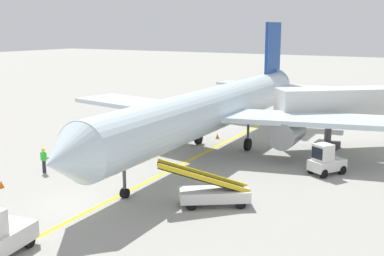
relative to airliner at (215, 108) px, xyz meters
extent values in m
plane|color=#9E9B93|center=(-0.29, -14.35, -3.42)|extent=(300.00, 300.00, 0.00)
cube|color=yellow|center=(0.03, -9.35, -3.41)|extent=(4.60, 79.90, 0.01)
cylinder|color=silver|center=(0.03, -0.54, 0.03)|extent=(4.91, 30.13, 3.30)
cone|color=silver|center=(0.90, -16.72, 0.03)|extent=(3.36, 2.57, 3.23)
cone|color=silver|center=(-0.85, 15.83, 0.43)|extent=(3.28, 2.96, 3.14)
cube|color=silver|center=(7.43, 1.36, -0.37)|extent=(13.70, 7.63, 0.36)
cylinder|color=gray|center=(5.84, 0.27, -1.37)|extent=(2.07, 3.30, 1.90)
cube|color=silver|center=(-7.53, 0.55, -0.37)|extent=(13.52, 6.36, 0.36)
cylinder|color=gray|center=(-5.84, -0.36, -1.37)|extent=(2.07, 3.30, 1.90)
cube|color=navy|center=(-0.72, 13.44, 4.08)|extent=(0.49, 4.01, 5.20)
cube|color=silver|center=(2.29, 13.20, 0.43)|extent=(5.53, 3.16, 0.24)
cube|color=silver|center=(-3.70, 12.87, 0.43)|extent=(5.37, 2.64, 0.24)
cylinder|color=#4C4C51|center=(0.65, -12.03, -1.86)|extent=(0.20, 0.20, 3.12)
cylinder|color=black|center=(0.65, -12.03, -3.14)|extent=(0.38, 0.58, 0.56)
cylinder|color=#4C4C51|center=(2.12, 1.57, -1.86)|extent=(0.20, 0.20, 3.12)
cylinder|color=black|center=(2.12, 1.57, -2.94)|extent=(0.40, 0.98, 0.96)
cylinder|color=#4C4C51|center=(-2.28, 1.33, -1.86)|extent=(0.20, 0.20, 3.12)
cylinder|color=black|center=(-2.28, 1.33, -2.94)|extent=(0.40, 0.98, 0.96)
cube|color=black|center=(0.79, -14.72, 0.38)|extent=(2.85, 1.15, 0.60)
cube|color=silver|center=(8.70, 6.79, 0.18)|extent=(10.84, 9.74, 2.50)
cylinder|color=#59595B|center=(7.32, 5.63, -2.24)|extent=(0.56, 0.56, 2.35)
cube|color=#333338|center=(7.32, 5.63, -3.17)|extent=(1.80, 1.40, 0.50)
cylinder|color=black|center=(1.04, -19.19, -3.12)|extent=(0.32, 0.63, 0.60)
cylinder|color=black|center=(-0.55, -19.48, -3.12)|extent=(0.32, 0.63, 0.60)
cube|color=silver|center=(9.28, -1.51, -2.77)|extent=(2.30, 2.73, 0.70)
cube|color=silver|center=(9.07, -1.87, -1.87)|extent=(1.43, 1.45, 1.10)
cube|color=black|center=(8.82, -2.32, -1.87)|extent=(0.89, 0.54, 0.77)
cylinder|color=black|center=(9.35, -2.51, -3.12)|extent=(0.48, 0.63, 0.60)
cylinder|color=black|center=(8.39, -1.97, -3.12)|extent=(0.48, 0.63, 0.60)
cylinder|color=black|center=(10.17, -1.04, -3.12)|extent=(0.48, 0.63, 0.60)
cylinder|color=black|center=(9.20, -0.50, -3.12)|extent=(0.48, 0.63, 0.60)
cube|color=silver|center=(5.59, -10.40, -2.82)|extent=(3.96, 3.44, 0.60)
cylinder|color=black|center=(4.89, -11.69, -3.12)|extent=(0.61, 0.53, 0.60)
cylinder|color=black|center=(4.14, -10.66, -3.12)|extent=(0.61, 0.53, 0.60)
cylinder|color=black|center=(7.05, -10.13, -3.12)|extent=(0.61, 0.53, 0.60)
cylinder|color=black|center=(6.30, -9.10, -3.12)|extent=(0.61, 0.53, 0.60)
cube|color=black|center=(5.11, -10.75, -1.87)|extent=(4.57, 3.66, 1.76)
cube|color=yellow|center=(5.37, -11.11, -1.75)|extent=(4.11, 3.01, 1.84)
cube|color=yellow|center=(4.84, -10.38, -1.75)|extent=(4.11, 3.01, 1.84)
cube|color=#A5A5A8|center=(-6.61, -8.14, -2.98)|extent=(3.17, 2.77, 0.16)
cube|color=#4C4C51|center=(-8.17, -9.14, -3.00)|extent=(0.80, 0.55, 0.08)
cylinder|color=#4C4C51|center=(-8.55, -9.38, -3.00)|extent=(0.12, 0.12, 0.05)
cube|color=gray|center=(-6.21, -8.78, -2.73)|extent=(2.40, 1.55, 0.50)
cube|color=gray|center=(-7.02, -7.51, -2.73)|extent=(2.40, 1.55, 0.50)
cylinder|color=black|center=(-7.18, -9.21, -3.24)|extent=(0.37, 0.29, 0.36)
cylinder|color=black|center=(-7.82, -8.20, -3.24)|extent=(0.37, 0.29, 0.36)
cylinder|color=black|center=(-5.40, -8.09, -3.24)|extent=(0.37, 0.29, 0.36)
cylinder|color=black|center=(-6.05, -7.07, -3.24)|extent=(0.37, 0.29, 0.36)
cylinder|color=#26262D|center=(-7.08, -10.99, -2.99)|extent=(0.24, 0.24, 0.85)
cube|color=green|center=(-7.08, -10.99, -2.29)|extent=(0.36, 0.22, 0.56)
sphere|color=beige|center=(-7.08, -10.99, -1.90)|extent=(0.20, 0.20, 0.20)
sphere|color=yellow|center=(-7.08, -10.99, -1.84)|extent=(0.24, 0.24, 0.24)
cone|color=orange|center=(-6.93, -14.52, -3.20)|extent=(0.36, 0.36, 0.44)
cone|color=orange|center=(-1.87, 3.93, -3.20)|extent=(0.36, 0.36, 0.44)
cone|color=orange|center=(-3.82, -5.36, -3.20)|extent=(0.36, 0.36, 0.44)
cone|color=orange|center=(-6.21, -4.53, -3.20)|extent=(0.36, 0.36, 0.44)
camera|label=1|loc=(17.39, -32.34, 6.12)|focal=44.82mm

